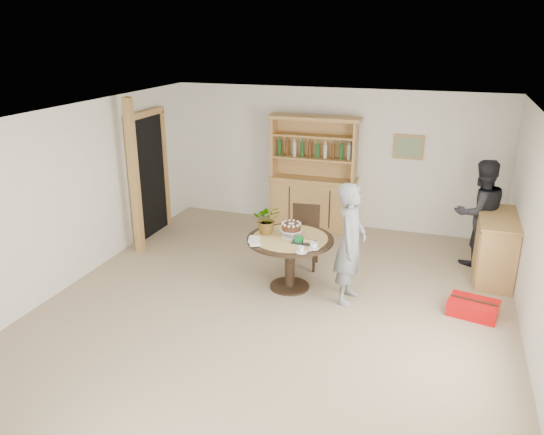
% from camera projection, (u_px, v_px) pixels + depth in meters
% --- Properties ---
extents(ground, '(7.00, 7.00, 0.00)m').
position_uv_depth(ground, '(273.00, 311.00, 6.88)').
color(ground, tan).
rests_on(ground, ground).
extents(room_shell, '(6.04, 7.04, 2.52)m').
position_uv_depth(room_shell, '(274.00, 182.00, 6.30)').
color(room_shell, white).
rests_on(room_shell, ground).
extents(doorway, '(0.13, 1.10, 2.18)m').
position_uv_depth(doorway, '(148.00, 173.00, 9.16)').
color(doorway, black).
rests_on(doorway, ground).
extents(pine_post, '(0.12, 0.12, 2.50)m').
position_uv_depth(pine_post, '(134.00, 178.00, 8.33)').
color(pine_post, tan).
rests_on(pine_post, ground).
extents(hutch, '(1.62, 0.54, 2.04)m').
position_uv_depth(hutch, '(313.00, 190.00, 9.63)').
color(hutch, tan).
rests_on(hutch, ground).
extents(sideboard, '(0.54, 1.26, 0.94)m').
position_uv_depth(sideboard, '(495.00, 247.00, 7.70)').
color(sideboard, tan).
rests_on(sideboard, ground).
extents(dining_table, '(1.20, 1.20, 0.76)m').
position_uv_depth(dining_table, '(290.00, 248.00, 7.32)').
color(dining_table, black).
rests_on(dining_table, ground).
extents(dining_chair, '(0.46, 0.46, 0.95)m').
position_uv_depth(dining_chair, '(305.00, 232.00, 8.09)').
color(dining_chair, black).
rests_on(dining_chair, ground).
extents(birthday_cake, '(0.30, 0.30, 0.20)m').
position_uv_depth(birthday_cake, '(291.00, 228.00, 7.27)').
color(birthday_cake, white).
rests_on(birthday_cake, dining_table).
extents(flower_vase, '(0.47, 0.44, 0.42)m').
position_uv_depth(flower_vase, '(267.00, 219.00, 7.35)').
color(flower_vase, '#3F7233').
rests_on(flower_vase, dining_table).
extents(gift_tray, '(0.30, 0.20, 0.08)m').
position_uv_depth(gift_tray, '(303.00, 241.00, 7.09)').
color(gift_tray, black).
rests_on(gift_tray, dining_table).
extents(coffee_cup_a, '(0.15, 0.15, 0.09)m').
position_uv_depth(coffee_cup_a, '(314.00, 246.00, 6.89)').
color(coffee_cup_a, silver).
rests_on(coffee_cup_a, dining_table).
extents(coffee_cup_b, '(0.15, 0.15, 0.08)m').
position_uv_depth(coffee_cup_b, '(301.00, 250.00, 6.77)').
color(coffee_cup_b, silver).
rests_on(coffee_cup_b, dining_table).
extents(napkins, '(0.24, 0.33, 0.03)m').
position_uv_depth(napkins, '(254.00, 241.00, 7.11)').
color(napkins, white).
rests_on(napkins, dining_table).
extents(teen_boy, '(0.43, 0.62, 1.64)m').
position_uv_depth(teen_boy, '(350.00, 244.00, 6.91)').
color(teen_boy, slate).
rests_on(teen_boy, ground).
extents(adult_person, '(1.01, 0.93, 1.66)m').
position_uv_depth(adult_person, '(480.00, 213.00, 8.03)').
color(adult_person, black).
rests_on(adult_person, ground).
extents(red_suitcase, '(0.67, 0.52, 0.21)m').
position_uv_depth(red_suitcase, '(473.00, 308.00, 6.77)').
color(red_suitcase, red).
rests_on(red_suitcase, ground).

